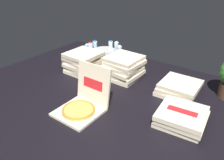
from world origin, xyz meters
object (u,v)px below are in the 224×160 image
at_px(water_bottle_5, 87,51).
at_px(pizza_stack_left_near, 178,88).
at_px(pizza_stack_left_mid, 123,67).
at_px(pizza_stack_right_near, 181,117).
at_px(water_bottle_4, 111,47).
at_px(water_bottle_3, 88,53).
at_px(water_bottle_1, 91,49).
at_px(open_pizza_box, 83,103).
at_px(water_bottle_0, 95,47).
at_px(ice_bucket, 104,54).
at_px(pizza_stack_right_mid, 84,62).
at_px(water_bottle_6, 116,48).
at_px(water_bottle_2, 119,52).

bearing_deg(water_bottle_5, pizza_stack_left_near, -8.11).
bearing_deg(water_bottle_5, pizza_stack_left_mid, -17.00).
relative_size(pizza_stack_right_near, water_bottle_4, 2.19).
bearing_deg(water_bottle_3, water_bottle_1, 114.80).
distance_m(open_pizza_box, water_bottle_0, 1.57).
height_order(pizza_stack_left_near, ice_bucket, pizza_stack_left_near).
bearing_deg(pizza_stack_right_mid, water_bottle_0, 118.30).
bearing_deg(pizza_stack_right_near, pizza_stack_left_mid, 153.89).
height_order(pizza_stack_left_mid, water_bottle_6, pizza_stack_left_mid).
bearing_deg(open_pizza_box, water_bottle_6, 113.27).
bearing_deg(pizza_stack_right_mid, water_bottle_1, 122.94).
relative_size(open_pizza_box, pizza_stack_left_near, 1.08).
xyz_separation_m(water_bottle_1, water_bottle_6, (0.31, 0.26, 0.00)).
relative_size(water_bottle_2, water_bottle_5, 1.00).
xyz_separation_m(water_bottle_3, water_bottle_5, (-0.06, 0.06, 0.00)).
xyz_separation_m(open_pizza_box, pizza_stack_left_near, (0.63, 0.85, -0.02)).
relative_size(pizza_stack_right_mid, water_bottle_1, 2.14).
xyz_separation_m(pizza_stack_left_near, ice_bucket, (-1.30, 0.34, -0.00)).
relative_size(pizza_stack_left_near, water_bottle_2, 2.09).
bearing_deg(pizza_stack_left_mid, pizza_stack_right_mid, -161.22).
relative_size(pizza_stack_right_near, water_bottle_1, 2.19).
bearing_deg(pizza_stack_right_mid, open_pizza_box, -47.81).
bearing_deg(water_bottle_0, pizza_stack_right_near, -27.20).
xyz_separation_m(pizza_stack_right_mid, water_bottle_0, (-0.34, 0.63, -0.04)).
xyz_separation_m(water_bottle_0, water_bottle_6, (0.31, 0.15, 0.00)).
bearing_deg(water_bottle_6, water_bottle_0, -153.50).
distance_m(water_bottle_1, water_bottle_2, 0.47).
xyz_separation_m(ice_bucket, water_bottle_6, (0.06, 0.23, 0.03)).
bearing_deg(water_bottle_5, pizza_stack_right_mid, -52.78).
bearing_deg(water_bottle_1, water_bottle_5, -81.43).
xyz_separation_m(pizza_stack_left_near, water_bottle_0, (-1.55, 0.42, 0.03)).
height_order(water_bottle_4, water_bottle_6, same).
relative_size(water_bottle_0, water_bottle_1, 1.00).
xyz_separation_m(water_bottle_3, water_bottle_4, (0.13, 0.40, 0.00)).
relative_size(pizza_stack_left_mid, water_bottle_1, 2.12).
bearing_deg(water_bottle_4, water_bottle_0, -145.88).
bearing_deg(open_pizza_box, ice_bucket, 119.50).
relative_size(water_bottle_0, water_bottle_2, 1.00).
xyz_separation_m(pizza_stack_right_mid, water_bottle_6, (-0.03, 0.78, -0.04)).
bearing_deg(pizza_stack_left_mid, water_bottle_0, 151.63).
height_order(water_bottle_2, water_bottle_4, same).
xyz_separation_m(ice_bucket, water_bottle_3, (-0.17, -0.18, 0.03)).
xyz_separation_m(pizza_stack_right_near, pizza_stack_right_mid, (-1.42, 0.28, 0.07)).
height_order(pizza_stack_right_near, water_bottle_4, water_bottle_4).
bearing_deg(ice_bucket, water_bottle_6, 75.60).
height_order(pizza_stack_left_near, water_bottle_1, water_bottle_1).
distance_m(open_pizza_box, pizza_stack_left_mid, 0.82).
bearing_deg(open_pizza_box, water_bottle_3, 130.10).
bearing_deg(water_bottle_1, pizza_stack_right_near, -24.39).
height_order(water_bottle_5, water_bottle_6, same).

